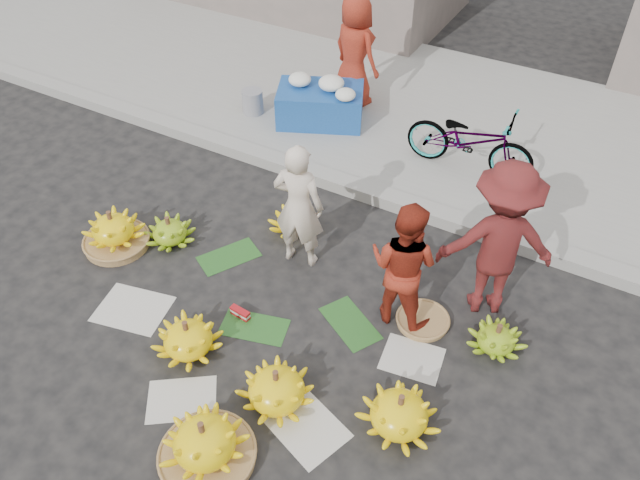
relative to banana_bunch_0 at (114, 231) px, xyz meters
The scene contains 22 objects.
ground 2.11m from the banana_bunch_0, ahead, with size 80.00×80.00×0.00m, color black.
curb 3.01m from the banana_bunch_0, 45.76° to the left, with size 40.00×0.25×0.15m, color gray.
sidewalk 4.75m from the banana_bunch_0, 63.75° to the left, with size 40.00×4.00×0.12m, color gray.
newspaper_scatter 2.27m from the banana_bunch_0, 21.95° to the right, with size 3.20×1.80×0.00m, color beige, non-canonical shape.
banana_leaves 2.01m from the banana_bunch_0, ahead, with size 2.00×1.00×0.00m, color #1B4C19, non-canonical shape.
banana_bunch_0 is the anchor object (origin of this frame).
banana_bunch_1 1.80m from the banana_bunch_0, 25.41° to the right, with size 0.78×0.78×0.39m.
banana_bunch_2 2.91m from the banana_bunch_0, 32.96° to the right, with size 0.80×0.80×0.52m.
banana_bunch_3 2.77m from the banana_bunch_0, 17.72° to the right, with size 0.81×0.81×0.42m.
banana_bunch_4 3.70m from the banana_bunch_0, ahead, with size 0.79×0.79×0.42m.
banana_bunch_5 4.18m from the banana_bunch_0, ahead, with size 0.64×0.64×0.32m.
banana_bunch_6 0.60m from the banana_bunch_0, 36.79° to the left, with size 0.67×0.67×0.34m.
banana_bunch_7 1.98m from the banana_bunch_0, 37.05° to the left, with size 0.57×0.57×0.33m.
basket_spare 3.47m from the banana_bunch_0, 10.16° to the left, with size 0.51×0.51×0.06m, color olive.
incense_stack 1.82m from the banana_bunch_0, ahead, with size 0.21×0.07×0.09m, color #A81218.
vendor_cream 2.13m from the banana_bunch_0, 23.26° to the left, with size 0.53×0.35×1.46m, color beige.
vendor_red 3.25m from the banana_bunch_0, 10.52° to the left, with size 0.68×0.53×1.39m, color #A52E19.
man_striped 4.07m from the banana_bunch_0, 16.68° to the left, with size 1.09×0.63×1.69m, color maroon.
flower_table 3.36m from the banana_bunch_0, 76.37° to the left, with size 1.35×1.13×0.67m.
grey_bucket 2.99m from the banana_bunch_0, 92.98° to the left, with size 0.30×0.30×0.33m, color gray.
flower_vendor 4.10m from the banana_bunch_0, 76.34° to the left, with size 0.77×0.50×1.57m, color #A52E19.
bicycle 4.32m from the banana_bunch_0, 46.75° to the left, with size 1.60×0.56×0.84m, color gray.
Camera 1 is at (2.39, -3.34, 4.73)m, focal length 35.00 mm.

